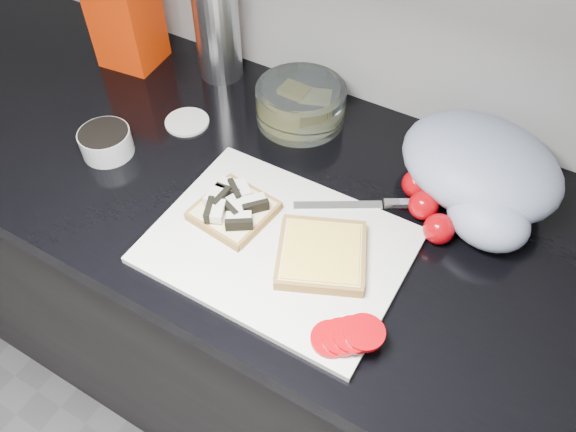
# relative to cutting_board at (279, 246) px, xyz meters

# --- Properties ---
(base_cabinet) EXTENTS (3.50, 0.60, 0.86)m
(base_cabinet) POSITION_rel_cutting_board_xyz_m (-0.13, 0.12, -0.48)
(base_cabinet) COLOR black
(base_cabinet) RESTS_ON ground
(countertop) EXTENTS (3.50, 0.64, 0.04)m
(countertop) POSITION_rel_cutting_board_xyz_m (-0.13, 0.12, -0.03)
(countertop) COLOR black
(countertop) RESTS_ON base_cabinet
(cutting_board) EXTENTS (0.40, 0.30, 0.01)m
(cutting_board) POSITION_rel_cutting_board_xyz_m (0.00, 0.00, 0.00)
(cutting_board) COLOR silver
(cutting_board) RESTS_ON countertop
(bread_left) EXTENTS (0.13, 0.13, 0.04)m
(bread_left) POSITION_rel_cutting_board_xyz_m (-0.10, 0.02, 0.02)
(bread_left) COLOR beige
(bread_left) RESTS_ON cutting_board
(bread_right) EXTENTS (0.19, 0.19, 0.02)m
(bread_right) POSITION_rel_cutting_board_xyz_m (0.07, 0.01, 0.02)
(bread_right) COLOR beige
(bread_right) RESTS_ON cutting_board
(tomato_slices) EXTENTS (0.11, 0.09, 0.02)m
(tomato_slices) POSITION_rel_cutting_board_xyz_m (0.17, -0.10, 0.02)
(tomato_slices) COLOR #A2030A
(tomato_slices) RESTS_ON cutting_board
(knife) EXTENTS (0.20, 0.13, 0.01)m
(knife) POSITION_rel_cutting_board_xyz_m (0.10, 0.15, 0.01)
(knife) COLOR silver
(knife) RESTS_ON cutting_board
(seed_tub) EXTENTS (0.10, 0.10, 0.05)m
(seed_tub) POSITION_rel_cutting_board_xyz_m (-0.39, 0.04, 0.02)
(seed_tub) COLOR #A9AFAE
(seed_tub) RESTS_ON countertop
(tub_lid) EXTENTS (0.10, 0.10, 0.01)m
(tub_lid) POSITION_rel_cutting_board_xyz_m (-0.32, 0.18, -0.00)
(tub_lid) COLOR silver
(tub_lid) RESTS_ON countertop
(glass_bowl) EXTENTS (0.18, 0.18, 0.07)m
(glass_bowl) POSITION_rel_cutting_board_xyz_m (-0.13, 0.30, 0.03)
(glass_bowl) COLOR silver
(glass_bowl) RESTS_ON countertop
(bread_bag) EXTENTS (0.13, 0.12, 0.19)m
(bread_bag) POSITION_rel_cutting_board_xyz_m (-0.55, 0.30, 0.09)
(bread_bag) COLOR #F63104
(bread_bag) RESTS_ON countertop
(steel_canister) EXTENTS (0.09, 0.09, 0.22)m
(steel_canister) POSITION_rel_cutting_board_xyz_m (-0.35, 0.35, 0.10)
(steel_canister) COLOR #B2B1B6
(steel_canister) RESTS_ON countertop
(grocery_bag) EXTENTS (0.33, 0.31, 0.12)m
(grocery_bag) POSITION_rel_cutting_board_xyz_m (0.24, 0.27, 0.05)
(grocery_bag) COLOR #9DA5C2
(grocery_bag) RESTS_ON countertop
(whole_tomatoes) EXTENTS (0.12, 0.13, 0.05)m
(whole_tomatoes) POSITION_rel_cutting_board_xyz_m (0.18, 0.18, 0.02)
(whole_tomatoes) COLOR #A2030A
(whole_tomatoes) RESTS_ON countertop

